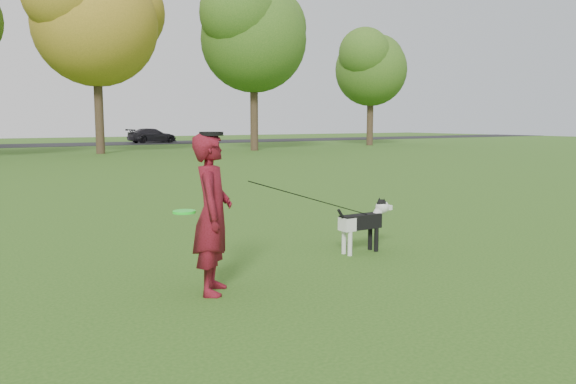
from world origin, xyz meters
TOP-DOWN VIEW (x-y plane):
  - ground at (0.00, 0.00)m, footprint 120.00×120.00m
  - man at (-1.35, -0.40)m, footprint 0.68×0.75m
  - dog at (1.23, 0.19)m, footprint 0.98×0.20m
  - car_right at (11.49, 40.00)m, footprint 4.27×2.17m
  - man_held_items at (0.21, -0.13)m, footprint 3.20×0.83m

SIDE VIEW (x-z plane):
  - ground at x=0.00m, z-range 0.00..0.00m
  - dog at x=1.23m, z-range 0.08..0.83m
  - car_right at x=11.49m, z-range 0.02..1.21m
  - man_held_items at x=0.21m, z-range 0.24..1.45m
  - man at x=-1.35m, z-range 0.00..1.71m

